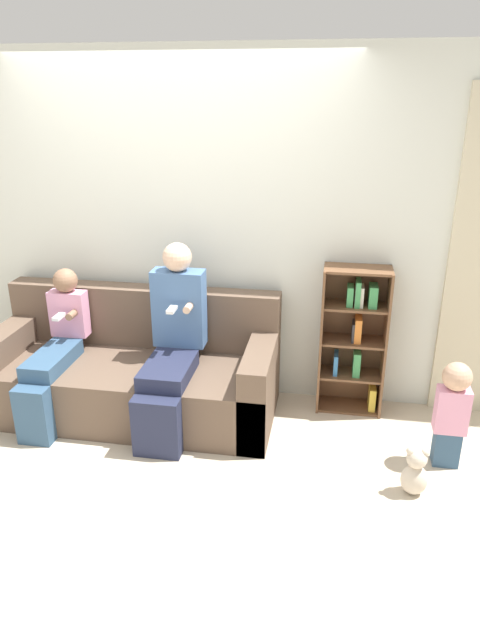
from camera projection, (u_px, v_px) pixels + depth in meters
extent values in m
plane|color=beige|center=(150.00, 453.00, 3.80)|extent=(14.00, 14.00, 0.00)
cube|color=silver|center=(182.00, 231.00, 4.25)|extent=(10.00, 0.06, 2.55)
cube|color=brown|center=(128.00, 393.00, 4.14)|extent=(2.09, 0.68, 0.41)
cube|color=brown|center=(146.00, 340.00, 4.45)|extent=(2.09, 0.19, 0.87)
cube|color=brown|center=(6.00, 371.00, 4.25)|extent=(0.19, 0.68, 0.61)
cube|color=brown|center=(258.00, 392.00, 3.95)|extent=(0.19, 0.68, 0.61)
cube|color=#232842|center=(157.00, 427.00, 3.72)|extent=(0.31, 0.12, 0.41)
cube|color=#232842|center=(168.00, 370.00, 3.90)|extent=(0.31, 0.50, 0.11)
cube|color=#476B9E|center=(179.00, 308.00, 4.08)|extent=(0.37, 0.17, 0.56)
sphere|color=beige|center=(177.00, 257.00, 3.94)|extent=(0.20, 0.20, 0.20)
cylinder|color=beige|center=(188.00, 308.00, 3.92)|extent=(0.05, 0.10, 0.05)
cube|color=white|center=(172.00, 310.00, 3.89)|extent=(0.05, 0.12, 0.02)
cube|color=#335170|center=(34.00, 415.00, 3.85)|extent=(0.23, 0.12, 0.41)
cube|color=#335170|center=(52.00, 360.00, 4.06)|extent=(0.23, 0.54, 0.11)
cube|color=#E599BC|center=(69.00, 313.00, 4.28)|extent=(0.27, 0.12, 0.35)
sphere|color=#8C664C|center=(65.00, 281.00, 4.18)|extent=(0.18, 0.18, 0.18)
cylinder|color=#8C664C|center=(72.00, 315.00, 4.15)|extent=(0.05, 0.10, 0.05)
cube|color=white|center=(59.00, 317.00, 4.12)|extent=(0.05, 0.12, 0.02)
cube|color=#335170|center=(446.00, 447.00, 3.66)|extent=(0.16, 0.12, 0.24)
cube|color=#E599BC|center=(452.00, 410.00, 3.56)|extent=(0.20, 0.12, 0.30)
sphere|color=tan|center=(457.00, 377.00, 3.47)|extent=(0.18, 0.18, 0.18)
cube|color=brown|center=(321.00, 339.00, 4.19)|extent=(0.02, 0.27, 1.10)
cube|color=brown|center=(385.00, 343.00, 4.12)|extent=(0.02, 0.27, 1.10)
cube|color=brown|center=(352.00, 334.00, 4.27)|extent=(0.47, 0.02, 1.10)
cube|color=brown|center=(347.00, 406.00, 4.35)|extent=(0.44, 0.23, 0.02)
cube|color=brown|center=(350.00, 374.00, 4.25)|extent=(0.44, 0.23, 0.02)
cube|color=brown|center=(353.00, 341.00, 4.15)|extent=(0.44, 0.23, 0.02)
cube|color=brown|center=(356.00, 306.00, 4.05)|extent=(0.44, 0.23, 0.02)
cube|color=brown|center=(358.00, 270.00, 3.95)|extent=(0.44, 0.23, 0.02)
cube|color=orange|center=(358.00, 329.00, 4.11)|extent=(0.05, 0.15, 0.18)
cube|color=#333338|center=(356.00, 331.00, 4.12)|extent=(0.06, 0.14, 0.14)
cube|color=#429956|center=(358.00, 293.00, 4.01)|extent=(0.04, 0.15, 0.19)
cube|color=#429956|center=(357.00, 362.00, 4.21)|extent=(0.05, 0.15, 0.19)
cube|color=gold|center=(372.00, 397.00, 4.29)|extent=(0.05, 0.16, 0.18)
cube|color=#429956|center=(350.00, 295.00, 4.03)|extent=(0.04, 0.13, 0.14)
cube|color=teal|center=(336.00, 363.00, 4.24)|extent=(0.03, 0.15, 0.16)
cube|color=beige|center=(359.00, 296.00, 4.02)|extent=(0.06, 0.13, 0.15)
cube|color=#429956|center=(373.00, 296.00, 4.00)|extent=(0.06, 0.14, 0.16)
ellipsoid|color=beige|center=(414.00, 480.00, 3.39)|extent=(0.16, 0.13, 0.20)
sphere|color=beige|center=(417.00, 459.00, 3.33)|extent=(0.12, 0.12, 0.12)
sphere|color=beige|center=(410.00, 451.00, 3.32)|extent=(0.05, 0.05, 0.05)
sphere|color=beige|center=(425.00, 452.00, 3.31)|extent=(0.05, 0.05, 0.05)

